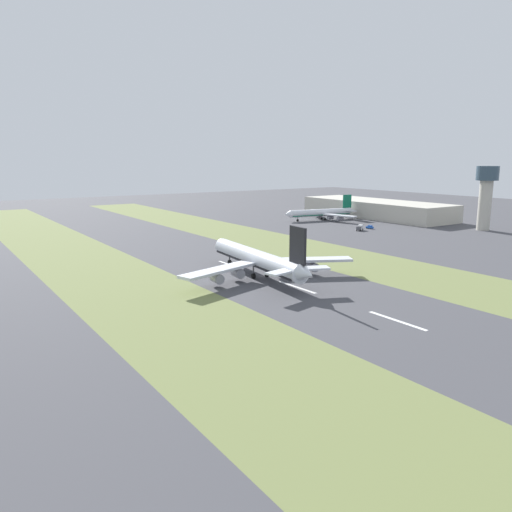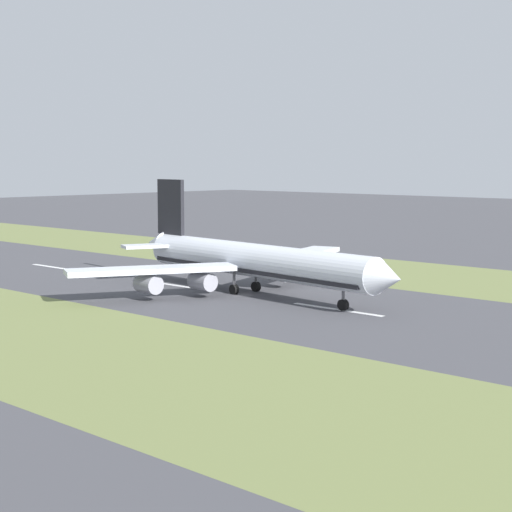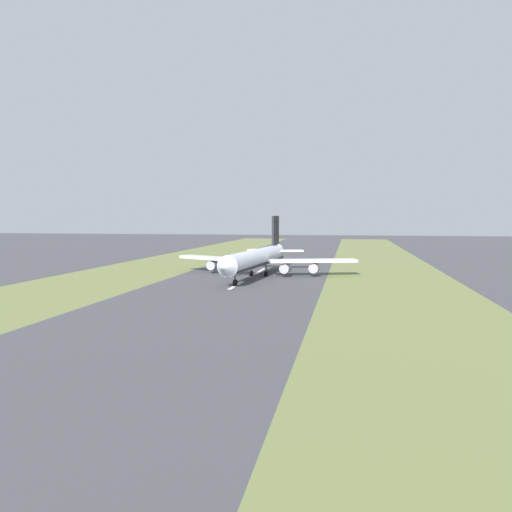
# 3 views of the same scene
# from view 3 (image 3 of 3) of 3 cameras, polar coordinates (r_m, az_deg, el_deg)

# --- Properties ---
(ground_plane) EXTENTS (800.00, 800.00, 0.00)m
(ground_plane) POSITION_cam_3_polar(r_m,az_deg,el_deg) (165.99, -0.59, -2.35)
(ground_plane) COLOR #424247
(grass_median_west) EXTENTS (40.00, 600.00, 0.01)m
(grass_median_west) POSITION_cam_3_polar(r_m,az_deg,el_deg) (163.37, 15.11, -2.61)
(grass_median_west) COLOR olive
(grass_median_west) RESTS_ON ground
(grass_median_east) EXTENTS (40.00, 600.00, 0.01)m
(grass_median_east) POSITION_cam_3_polar(r_m,az_deg,el_deg) (180.17, -14.78, -1.96)
(grass_median_east) COLOR olive
(grass_median_east) RESTS_ON ground
(centreline_dash_near) EXTENTS (1.20, 18.00, 0.01)m
(centreline_dash_near) POSITION_cam_3_polar(r_m,az_deg,el_deg) (222.87, 2.32, -0.62)
(centreline_dash_near) COLOR silver
(centreline_dash_near) RESTS_ON ground
(centreline_dash_mid) EXTENTS (1.20, 18.00, 0.01)m
(centreline_dash_mid) POSITION_cam_3_polar(r_m,az_deg,el_deg) (183.57, 0.51, -1.70)
(centreline_dash_mid) COLOR silver
(centreline_dash_mid) RESTS_ON ground
(centreline_dash_far) EXTENTS (1.20, 18.00, 0.01)m
(centreline_dash_far) POSITION_cam_3_polar(r_m,az_deg,el_deg) (144.64, -2.28, -3.35)
(centreline_dash_far) COLOR silver
(centreline_dash_far) RESTS_ON ground
(airplane_main_jet) EXTENTS (63.82, 67.21, 20.20)m
(airplane_main_jet) POSITION_cam_3_polar(r_m,az_deg,el_deg) (164.86, 0.19, -0.29)
(airplane_main_jet) COLOR silver
(airplane_main_jet) RESTS_ON ground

